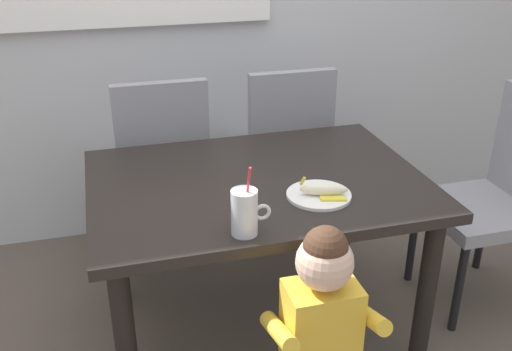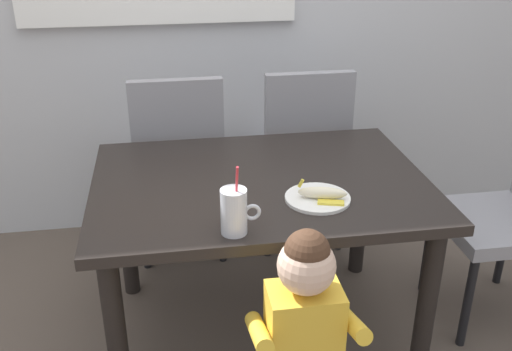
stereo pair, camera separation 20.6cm
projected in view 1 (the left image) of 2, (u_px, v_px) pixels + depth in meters
name	position (u px, v px, depth m)	size (l,w,h in m)	color
ground_plane	(257.00, 329.00, 2.48)	(24.00, 24.00, 0.00)	brown
dining_table	(257.00, 203.00, 2.22)	(1.25, 0.90, 0.72)	black
dining_chair_left	(162.00, 161.00, 2.76)	(0.44, 0.45, 0.96)	gray
dining_chair_right	(283.00, 147.00, 2.92)	(0.44, 0.44, 0.96)	gray
dining_chair_far	(501.00, 189.00, 2.49)	(0.44, 0.44, 0.96)	gray
toddler_standing	(321.00, 318.00, 1.74)	(0.33, 0.24, 0.84)	#3F4760
milk_cup	(245.00, 215.00, 1.79)	(0.13, 0.09, 0.25)	silver
snack_plate	(319.00, 195.00, 2.05)	(0.23, 0.23, 0.01)	white
peeled_banana	(324.00, 190.00, 2.02)	(0.18, 0.13, 0.07)	#F4EAC6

